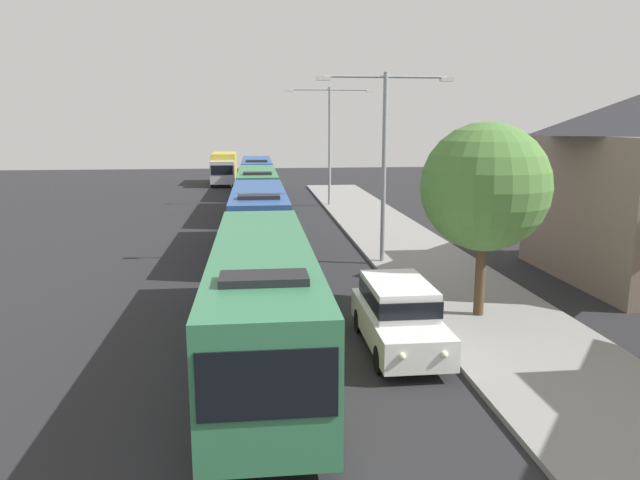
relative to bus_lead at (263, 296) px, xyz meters
The scene contains 9 objects.
bus_lead is the anchor object (origin of this frame).
bus_second_in_line 12.73m from the bus_lead, 90.00° to the left, with size 2.58×10.59×3.21m.
bus_middle 24.71m from the bus_lead, 90.00° to the left, with size 2.58×11.09×3.21m.
bus_fourth_in_line 36.97m from the bus_lead, 90.00° to the left, with size 2.58×11.60×3.21m.
white_suv 3.76m from the bus_lead, ahead, with size 1.86×4.89×1.90m.
box_truck_oncoming 46.37m from the bus_lead, 94.08° to the left, with size 2.35×8.08×3.15m.
streetlamp_mid 11.91m from the bus_lead, 61.75° to the left, with size 5.82×0.28×8.10m.
streetlamp_far 29.45m from the bus_lead, 79.35° to the left, with size 6.48×0.28×8.58m.
roadside_tree 7.69m from the bus_lead, 18.99° to the left, with size 3.95×3.95×6.06m.
Camera 1 is at (-1.42, -2.52, 6.14)m, focal length 32.94 mm.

